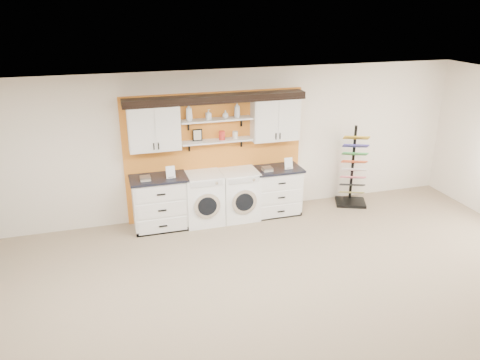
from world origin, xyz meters
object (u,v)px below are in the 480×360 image
object	(u,v)px
sample_rack	(352,180)
base_cabinet_right	(276,191)
base_cabinet_left	(160,203)
washer	(203,198)
dryer	(239,194)

from	to	relation	value
sample_rack	base_cabinet_right	bearing A→B (deg)	-158.21
base_cabinet_left	sample_rack	bearing A→B (deg)	-0.34
washer	sample_rack	world-z (taller)	sample_rack
base_cabinet_right	dryer	distance (m)	0.75
base_cabinet_left	sample_rack	world-z (taller)	sample_rack
base_cabinet_right	washer	xyz separation A→B (m)	(-1.45, -0.00, 0.02)
dryer	sample_rack	world-z (taller)	sample_rack
sample_rack	dryer	bearing A→B (deg)	-157.88
base_cabinet_left	base_cabinet_right	bearing A→B (deg)	0.00
dryer	sample_rack	distance (m)	2.41
sample_rack	washer	bearing A→B (deg)	-157.78
dryer	washer	bearing A→B (deg)	180.00
base_cabinet_left	washer	size ratio (longest dim) A/B	1.05
base_cabinet_left	dryer	xyz separation A→B (m)	(1.51, -0.00, -0.02)
washer	dryer	distance (m)	0.70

